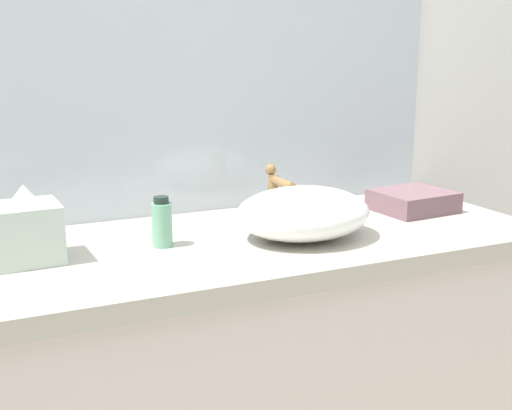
{
  "coord_description": "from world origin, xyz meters",
  "views": [
    {
      "loc": [
        -0.43,
        -0.95,
        1.28
      ],
      "look_at": [
        0.17,
        0.38,
        0.93
      ],
      "focal_mm": 45.62,
      "sensor_mm": 36.0,
      "label": 1
    }
  ],
  "objects_px": {
    "sink_basin": "(303,213)",
    "tissue_box": "(27,229)",
    "lotion_bottle": "(162,223)",
    "folded_hand_towel": "(413,201)"
  },
  "relations": [
    {
      "from": "sink_basin",
      "to": "lotion_bottle",
      "type": "xyz_separation_m",
      "value": [
        -0.32,
        0.07,
        -0.01
      ]
    },
    {
      "from": "sink_basin",
      "to": "folded_hand_towel",
      "type": "height_order",
      "value": "sink_basin"
    },
    {
      "from": "sink_basin",
      "to": "lotion_bottle",
      "type": "bearing_deg",
      "value": 167.79
    },
    {
      "from": "tissue_box",
      "to": "folded_hand_towel",
      "type": "distance_m",
      "value": 1.0
    },
    {
      "from": "tissue_box",
      "to": "folded_hand_towel",
      "type": "xyz_separation_m",
      "value": [
        1.0,
        0.03,
        -0.04
      ]
    },
    {
      "from": "lotion_bottle",
      "to": "tissue_box",
      "type": "distance_m",
      "value": 0.28
    },
    {
      "from": "sink_basin",
      "to": "tissue_box",
      "type": "xyz_separation_m",
      "value": [
        -0.6,
        0.08,
        0.01
      ]
    },
    {
      "from": "lotion_bottle",
      "to": "tissue_box",
      "type": "height_order",
      "value": "tissue_box"
    },
    {
      "from": "sink_basin",
      "to": "folded_hand_towel",
      "type": "relative_size",
      "value": 1.64
    },
    {
      "from": "sink_basin",
      "to": "tissue_box",
      "type": "bearing_deg",
      "value": 172.34
    }
  ]
}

